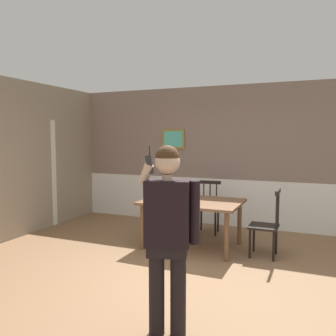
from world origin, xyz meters
name	(u,v)px	position (x,y,z in m)	size (l,w,h in m)	color
ground_plane	(177,281)	(0.00, 0.00, 0.00)	(7.34, 7.34, 0.00)	#846042
room_back_partition	(231,159)	(0.00, 2.96, 1.34)	(6.68, 0.17, 2.78)	gray
dining_table	(192,206)	(-0.27, 1.34, 0.67)	(1.56, 1.09, 0.76)	brown
chair_near_window	(266,225)	(0.90, 1.33, 0.48)	(0.42, 0.42, 1.02)	black
chair_by_doorway	(209,207)	(-0.26, 2.26, 0.47)	(0.44, 0.44, 0.95)	black
person_figure	(168,228)	(0.35, -1.13, 0.98)	(0.53, 0.31, 1.70)	black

